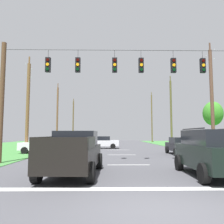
% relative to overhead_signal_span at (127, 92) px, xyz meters
% --- Properties ---
extents(ground_plane, '(120.00, 120.00, 0.00)m').
position_rel_overhead_signal_span_xyz_m(ground_plane, '(0.00, -8.83, -4.47)').
color(ground_plane, '#47474C').
extents(stop_bar_stripe, '(13.51, 0.45, 0.01)m').
position_rel_overhead_signal_span_xyz_m(stop_bar_stripe, '(0.00, -6.79, -4.46)').
color(stop_bar_stripe, white).
rests_on(stop_bar_stripe, ground).
extents(lane_dash_0, '(2.50, 0.15, 0.01)m').
position_rel_overhead_signal_span_xyz_m(lane_dash_0, '(0.00, -0.79, -4.46)').
color(lane_dash_0, white).
rests_on(lane_dash_0, ground).
extents(lane_dash_1, '(2.50, 0.15, 0.01)m').
position_rel_overhead_signal_span_xyz_m(lane_dash_1, '(0.00, 5.81, -4.46)').
color(lane_dash_1, white).
rests_on(lane_dash_1, ground).
extents(lane_dash_2, '(2.50, 0.15, 0.01)m').
position_rel_overhead_signal_span_xyz_m(lane_dash_2, '(0.00, 12.06, -4.46)').
color(lane_dash_2, white).
rests_on(lane_dash_2, ground).
extents(overhead_signal_span, '(16.20, 0.31, 7.70)m').
position_rel_overhead_signal_span_xyz_m(overhead_signal_span, '(0.00, 0.00, 0.00)').
color(overhead_signal_span, brown).
rests_on(overhead_signal_span, ground).
extents(pickup_truck, '(2.48, 5.48, 1.95)m').
position_rel_overhead_signal_span_xyz_m(pickup_truck, '(-2.75, -4.00, -3.50)').
color(pickup_truck, black).
rests_on(pickup_truck, ground).
extents(suv_black, '(2.33, 4.85, 2.05)m').
position_rel_overhead_signal_span_xyz_m(suv_black, '(3.27, -4.60, -3.41)').
color(suv_black, black).
rests_on(suv_black, ground).
extents(distant_car_crossing_white, '(4.45, 2.34, 1.52)m').
position_rel_overhead_signal_span_xyz_m(distant_car_crossing_white, '(-7.24, 7.39, -3.68)').
color(distant_car_crossing_white, silver).
rests_on(distant_car_crossing_white, ground).
extents(distant_car_oncoming, '(2.04, 4.31, 1.52)m').
position_rel_overhead_signal_span_xyz_m(distant_car_oncoming, '(5.28, 6.02, -3.68)').
color(distant_car_oncoming, black).
rests_on(distant_car_oncoming, ground).
extents(distant_car_far_parked, '(4.32, 2.05, 1.52)m').
position_rel_overhead_signal_span_xyz_m(distant_car_far_parked, '(-2.03, 14.87, -3.68)').
color(distant_car_far_parked, silver).
rests_on(distant_car_far_parked, ground).
extents(utility_pole_mid_right, '(0.34, 1.89, 10.84)m').
position_rel_overhead_signal_span_xyz_m(utility_pole_mid_right, '(8.89, 7.48, 0.82)').
color(utility_pole_mid_right, brown).
rests_on(utility_pole_mid_right, ground).
extents(utility_pole_far_right, '(0.31, 2.00, 11.00)m').
position_rel_overhead_signal_span_xyz_m(utility_pole_far_right, '(8.67, 21.29, 0.80)').
color(utility_pole_far_right, brown).
rests_on(utility_pole_far_right, ground).
extents(utility_pole_near_left, '(0.27, 1.84, 11.30)m').
position_rel_overhead_signal_span_xyz_m(utility_pole_near_left, '(8.63, 37.09, 1.04)').
color(utility_pole_near_left, brown).
rests_on(utility_pole_near_left, ground).
extents(utility_pole_far_left, '(0.33, 1.86, 9.50)m').
position_rel_overhead_signal_span_xyz_m(utility_pole_far_left, '(-9.07, 8.01, 0.15)').
color(utility_pole_far_left, brown).
rests_on(utility_pole_far_left, ground).
extents(utility_pole_distant_right, '(0.28, 1.80, 9.95)m').
position_rel_overhead_signal_span_xyz_m(utility_pole_distant_right, '(-9.31, 22.33, 0.47)').
color(utility_pole_distant_right, brown).
rests_on(utility_pole_distant_right, ground).
extents(utility_pole_distant_left, '(0.28, 1.55, 9.71)m').
position_rel_overhead_signal_span_xyz_m(utility_pole_distant_left, '(-8.96, 36.93, 0.39)').
color(utility_pole_distant_left, brown).
rests_on(utility_pole_distant_left, ground).
extents(tree_roadside_right, '(2.62, 2.62, 6.14)m').
position_rel_overhead_signal_span_xyz_m(tree_roadside_right, '(12.79, 15.89, 0.01)').
color(tree_roadside_right, brown).
rests_on(tree_roadside_right, ground).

